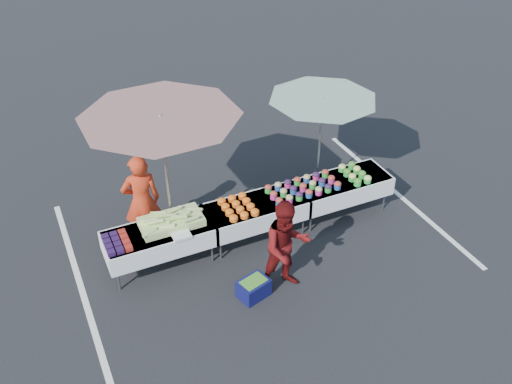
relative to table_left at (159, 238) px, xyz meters
name	(u,v)px	position (x,y,z in m)	size (l,w,h in m)	color
ground	(256,236)	(1.80, 0.00, -0.58)	(80.00, 80.00, 0.00)	black
stripe_left	(81,288)	(-1.40, 0.00, -0.58)	(0.10, 5.00, 0.00)	silver
stripe_right	(397,194)	(5.00, 0.00, -0.58)	(0.10, 5.00, 0.00)	silver
table_left	(159,238)	(0.00, 0.00, 0.00)	(1.86, 0.81, 0.75)	white
table_center	(256,211)	(1.80, 0.00, 0.00)	(1.86, 0.81, 0.75)	white
table_right	(342,187)	(3.60, 0.00, 0.00)	(1.86, 0.81, 0.75)	white
berry_punnets	(117,243)	(-0.71, -0.06, 0.21)	(0.40, 0.54, 0.08)	black
corn_pile	(171,221)	(0.24, 0.04, 0.26)	(1.16, 0.57, 0.26)	#ACCB68
plastic_bags	(181,235)	(0.30, -0.30, 0.19)	(0.30, 0.25, 0.05)	white
carrot_bowls	(238,207)	(1.45, -0.01, 0.22)	(0.55, 0.69, 0.11)	#C65716
potato_cups	(303,187)	(2.75, 0.00, 0.25)	(1.34, 0.58, 0.16)	#214C9C
bean_baskets	(355,173)	(3.86, -0.01, 0.24)	(0.36, 0.68, 0.15)	green
vendor	(142,201)	(-0.06, 0.71, 0.33)	(0.66, 0.44, 1.82)	red
customer	(286,247)	(1.70, -1.36, 0.25)	(0.81, 0.63, 1.67)	#570D0D
umbrella_left	(161,128)	(0.35, 0.40, 1.83)	(3.35, 3.35, 2.66)	black
umbrella_right	(322,107)	(3.54, 0.80, 1.33)	(2.45, 2.45, 2.11)	black
storage_bin	(254,288)	(1.12, -1.35, -0.42)	(0.57, 0.48, 0.32)	#0E1047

